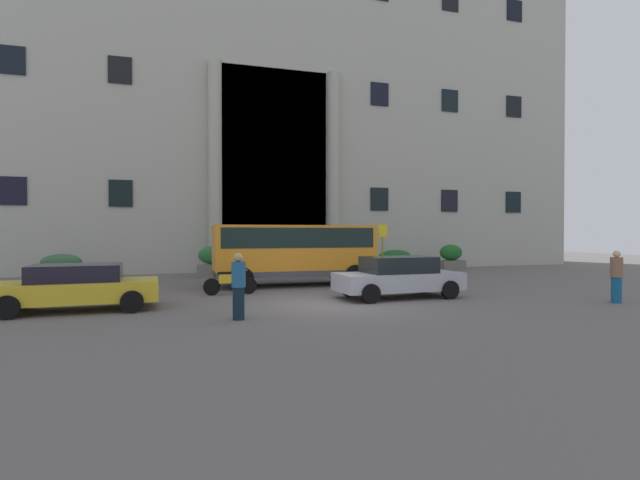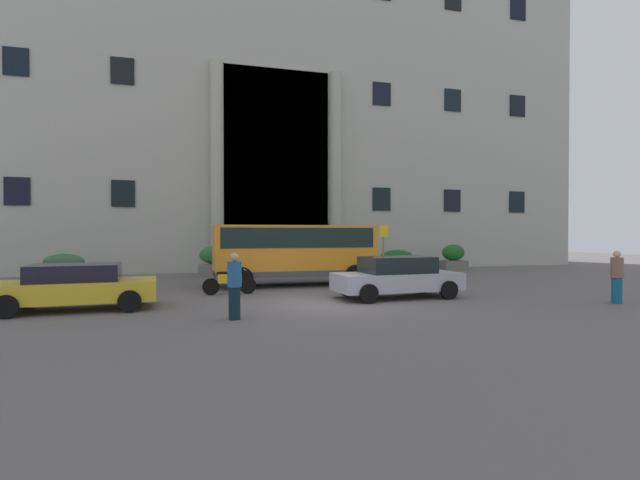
% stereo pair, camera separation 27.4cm
% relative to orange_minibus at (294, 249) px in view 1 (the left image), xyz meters
% --- Properties ---
extents(ground_plane, '(80.00, 64.00, 0.12)m').
position_rel_orange_minibus_xyz_m(ground_plane, '(-0.18, -5.50, -1.59)').
color(ground_plane, '#645E5C').
extents(office_building_facade, '(43.09, 9.62, 19.54)m').
position_rel_orange_minibus_xyz_m(office_building_facade, '(-0.17, 11.98, 8.24)').
color(office_building_facade, '#ADAC9E').
rests_on(office_building_facade, ground_plane).
extents(orange_minibus, '(6.65, 2.54, 2.53)m').
position_rel_orange_minibus_xyz_m(orange_minibus, '(0.00, 0.00, 0.00)').
color(orange_minibus, orange).
rests_on(orange_minibus, ground_plane).
extents(bus_stop_sign, '(0.44, 0.08, 2.62)m').
position_rel_orange_minibus_xyz_m(bus_stop_sign, '(4.72, 1.48, 0.09)').
color(bus_stop_sign, olive).
rests_on(bus_stop_sign, ground_plane).
extents(hedge_planter_east, '(2.09, 0.97, 1.24)m').
position_rel_orange_minibus_xyz_m(hedge_planter_east, '(7.17, 5.19, -0.93)').
color(hedge_planter_east, '#656959').
rests_on(hedge_planter_east, ground_plane).
extents(hedge_planter_entrance_left, '(1.82, 0.74, 1.25)m').
position_rel_orange_minibus_xyz_m(hedge_planter_entrance_left, '(-9.78, 4.66, -0.92)').
color(hedge_planter_entrance_left, gray).
rests_on(hedge_planter_entrance_left, ground_plane).
extents(hedge_planter_far_east, '(1.64, 0.81, 1.58)m').
position_rel_orange_minibus_xyz_m(hedge_planter_far_east, '(-2.96, 4.78, -0.77)').
color(hedge_planter_far_east, gray).
rests_on(hedge_planter_far_east, ground_plane).
extents(hedge_planter_far_west, '(1.50, 0.91, 1.53)m').
position_rel_orange_minibus_xyz_m(hedge_planter_far_west, '(10.85, 5.23, -0.79)').
color(hedge_planter_far_west, '#67675C').
rests_on(hedge_planter_far_west, ground_plane).
extents(parked_coupe_end, '(4.44, 2.20, 1.32)m').
position_rel_orange_minibus_xyz_m(parked_coupe_end, '(-7.43, -4.51, -0.84)').
color(parked_coupe_end, gold).
rests_on(parked_coupe_end, ground_plane).
extents(parked_estate_mid, '(4.37, 2.08, 1.41)m').
position_rel_orange_minibus_xyz_m(parked_estate_mid, '(2.51, -4.70, -0.81)').
color(parked_estate_mid, '#B0AFBC').
rests_on(parked_estate_mid, ground_plane).
extents(motorcycle_near_kerb, '(1.91, 0.55, 0.89)m').
position_rel_orange_minibus_xyz_m(motorcycle_near_kerb, '(-2.93, -2.21, -1.07)').
color(motorcycle_near_kerb, black).
rests_on(motorcycle_near_kerb, ground_plane).
extents(pedestrian_child_trailing, '(0.36, 0.36, 1.70)m').
position_rel_orange_minibus_xyz_m(pedestrian_child_trailing, '(-3.21, -7.21, -0.67)').
color(pedestrian_child_trailing, '#11232E').
rests_on(pedestrian_child_trailing, ground_plane).
extents(pedestrian_man_red_shirt, '(0.36, 0.36, 1.66)m').
position_rel_orange_minibus_xyz_m(pedestrian_man_red_shirt, '(8.56, -7.76, -0.69)').
color(pedestrian_man_red_shirt, '#17598A').
rests_on(pedestrian_man_red_shirt, ground_plane).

